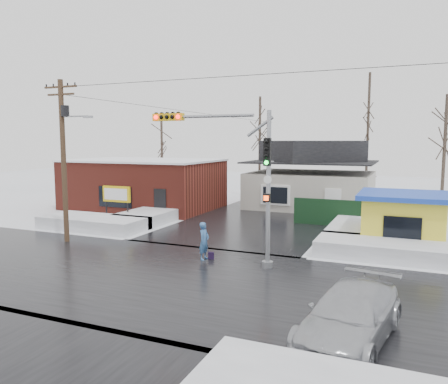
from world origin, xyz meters
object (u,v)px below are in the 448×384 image
at_px(utility_pole, 64,151).
at_px(kiosk, 403,219).
at_px(traffic_signal, 235,166).
at_px(pedestrian, 204,241).
at_px(marquee_sign, 116,195).
at_px(car, 350,316).

xyz_separation_m(utility_pole, kiosk, (17.43, 6.49, -3.65)).
bearing_deg(utility_pole, kiosk, 20.44).
relative_size(traffic_signal, utility_pole, 0.78).
bearing_deg(pedestrian, kiosk, -46.81).
distance_m(traffic_signal, utility_pole, 10.39).
bearing_deg(utility_pole, marquee_sign, 100.13).
height_order(traffic_signal, marquee_sign, traffic_signal).
height_order(utility_pole, car, utility_pole).
distance_m(marquee_sign, pedestrian, 11.75).
distance_m(kiosk, car, 13.12).
xyz_separation_m(traffic_signal, pedestrian, (-1.63, 0.13, -3.63)).
bearing_deg(traffic_signal, marquee_sign, 150.28).
height_order(utility_pole, marquee_sign, utility_pole).
bearing_deg(car, utility_pole, 167.72).
distance_m(marquee_sign, car, 21.42).
xyz_separation_m(utility_pole, marquee_sign, (-1.07, 5.99, -3.19)).
relative_size(traffic_signal, kiosk, 1.52).
bearing_deg(pedestrian, marquee_sign, 61.67).
bearing_deg(marquee_sign, traffic_signal, -29.72).
relative_size(kiosk, pedestrian, 2.54).
bearing_deg(marquee_sign, kiosk, 1.55).
relative_size(pedestrian, car, 0.35).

